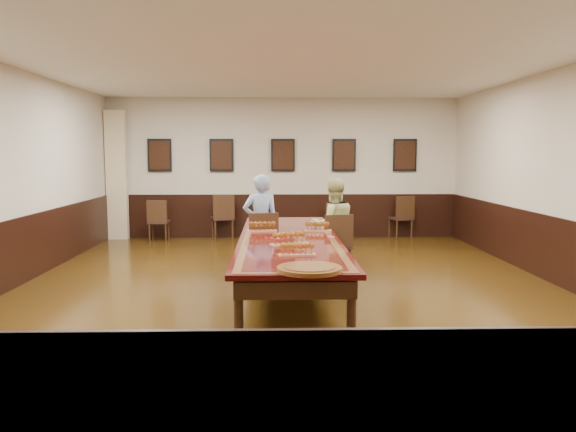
{
  "coord_description": "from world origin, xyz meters",
  "views": [
    {
      "loc": [
        -0.22,
        -7.92,
        1.95
      ],
      "look_at": [
        0.0,
        0.5,
        1.0
      ],
      "focal_mm": 35.0,
      "sensor_mm": 36.0,
      "label": 1
    }
  ],
  "objects_px": {
    "chair_man": "(262,242)",
    "spare_chair_b": "(222,216)",
    "spare_chair_d": "(401,217)",
    "person_man": "(261,223)",
    "chair_woman": "(335,244)",
    "spare_chair_c": "(335,221)",
    "conference_table": "(289,247)",
    "spare_chair_a": "(159,220)",
    "person_woman": "(333,226)",
    "carved_platter": "(310,269)"
  },
  "relations": [
    {
      "from": "spare_chair_a",
      "to": "person_woman",
      "type": "height_order",
      "value": "person_woman"
    },
    {
      "from": "chair_man",
      "to": "conference_table",
      "type": "relative_size",
      "value": 0.2
    },
    {
      "from": "chair_woman",
      "to": "spare_chair_d",
      "type": "height_order",
      "value": "chair_woman"
    },
    {
      "from": "spare_chair_b",
      "to": "person_woman",
      "type": "xyz_separation_m",
      "value": [
        2.13,
        -3.71,
        0.26
      ]
    },
    {
      "from": "chair_man",
      "to": "person_man",
      "type": "xyz_separation_m",
      "value": [
        -0.02,
        0.11,
        0.3
      ]
    },
    {
      "from": "chair_woman",
      "to": "spare_chair_b",
      "type": "xyz_separation_m",
      "value": [
        -2.15,
        3.81,
        0.02
      ]
    },
    {
      "from": "person_woman",
      "to": "carved_platter",
      "type": "bearing_deg",
      "value": 68.97
    },
    {
      "from": "chair_woman",
      "to": "conference_table",
      "type": "relative_size",
      "value": 0.2
    },
    {
      "from": "chair_man",
      "to": "spare_chair_a",
      "type": "height_order",
      "value": "chair_man"
    },
    {
      "from": "conference_table",
      "to": "spare_chair_b",
      "type": "bearing_deg",
      "value": 106.1
    },
    {
      "from": "spare_chair_a",
      "to": "person_man",
      "type": "xyz_separation_m",
      "value": [
        2.34,
        -3.29,
        0.34
      ]
    },
    {
      "from": "spare_chair_a",
      "to": "spare_chair_c",
      "type": "distance_m",
      "value": 3.92
    },
    {
      "from": "chair_man",
      "to": "spare_chair_c",
      "type": "bearing_deg",
      "value": -124.22
    },
    {
      "from": "person_woman",
      "to": "conference_table",
      "type": "xyz_separation_m",
      "value": [
        -0.75,
        -1.08,
        -0.16
      ]
    },
    {
      "from": "spare_chair_b",
      "to": "carved_platter",
      "type": "bearing_deg",
      "value": 87.83
    },
    {
      "from": "spare_chair_a",
      "to": "person_woman",
      "type": "xyz_separation_m",
      "value": [
        3.51,
        -3.41,
        0.31
      ]
    },
    {
      "from": "person_woman",
      "to": "carved_platter",
      "type": "distance_m",
      "value": 3.46
    },
    {
      "from": "spare_chair_b",
      "to": "carved_platter",
      "type": "distance_m",
      "value": 7.28
    },
    {
      "from": "person_man",
      "to": "person_woman",
      "type": "xyz_separation_m",
      "value": [
        1.18,
        -0.11,
        -0.03
      ]
    },
    {
      "from": "person_man",
      "to": "carved_platter",
      "type": "xyz_separation_m",
      "value": [
        0.57,
        -3.51,
        -0.03
      ]
    },
    {
      "from": "person_man",
      "to": "conference_table",
      "type": "xyz_separation_m",
      "value": [
        0.43,
        -1.2,
        -0.19
      ]
    },
    {
      "from": "chair_woman",
      "to": "person_woman",
      "type": "distance_m",
      "value": 0.3
    },
    {
      "from": "spare_chair_c",
      "to": "chair_woman",
      "type": "bearing_deg",
      "value": 91.44
    },
    {
      "from": "spare_chair_d",
      "to": "person_man",
      "type": "bearing_deg",
      "value": 34.75
    },
    {
      "from": "spare_chair_c",
      "to": "person_man",
      "type": "height_order",
      "value": "person_man"
    },
    {
      "from": "person_woman",
      "to": "carved_platter",
      "type": "height_order",
      "value": "person_woman"
    },
    {
      "from": "spare_chair_c",
      "to": "spare_chair_d",
      "type": "relative_size",
      "value": 0.88
    },
    {
      "from": "spare_chair_a",
      "to": "person_woman",
      "type": "relative_size",
      "value": 0.6
    },
    {
      "from": "chair_man",
      "to": "person_woman",
      "type": "height_order",
      "value": "person_woman"
    },
    {
      "from": "spare_chair_c",
      "to": "conference_table",
      "type": "xyz_separation_m",
      "value": [
        -1.16,
        -4.51,
        0.18
      ]
    },
    {
      "from": "chair_woman",
      "to": "spare_chair_a",
      "type": "bearing_deg",
      "value": -55.77
    },
    {
      "from": "spare_chair_a",
      "to": "conference_table",
      "type": "relative_size",
      "value": 0.19
    },
    {
      "from": "person_man",
      "to": "spare_chair_a",
      "type": "bearing_deg",
      "value": -64.26
    },
    {
      "from": "chair_woman",
      "to": "person_man",
      "type": "xyz_separation_m",
      "value": [
        -1.2,
        0.21,
        0.31
      ]
    },
    {
      "from": "person_woman",
      "to": "chair_woman",
      "type": "bearing_deg",
      "value": 90.0
    },
    {
      "from": "person_man",
      "to": "conference_table",
      "type": "distance_m",
      "value": 1.28
    },
    {
      "from": "chair_man",
      "to": "carved_platter",
      "type": "height_order",
      "value": "chair_man"
    },
    {
      "from": "chair_man",
      "to": "spare_chair_b",
      "type": "bearing_deg",
      "value": -84.87
    },
    {
      "from": "conference_table",
      "to": "spare_chair_c",
      "type": "bearing_deg",
      "value": 75.6
    },
    {
      "from": "conference_table",
      "to": "carved_platter",
      "type": "bearing_deg",
      "value": -86.4
    },
    {
      "from": "carved_platter",
      "to": "person_woman",
      "type": "bearing_deg",
      "value": 79.94
    },
    {
      "from": "spare_chair_a",
      "to": "spare_chair_d",
      "type": "height_order",
      "value": "spare_chair_d"
    },
    {
      "from": "chair_man",
      "to": "chair_woman",
      "type": "relative_size",
      "value": 1.02
    },
    {
      "from": "chair_man",
      "to": "spare_chair_d",
      "type": "xyz_separation_m",
      "value": [
        3.12,
        3.74,
        -0.01
      ]
    },
    {
      "from": "spare_chair_b",
      "to": "person_man",
      "type": "distance_m",
      "value": 3.74
    },
    {
      "from": "chair_man",
      "to": "spare_chair_a",
      "type": "distance_m",
      "value": 4.13
    },
    {
      "from": "spare_chair_a",
      "to": "carved_platter",
      "type": "distance_m",
      "value": 7.41
    },
    {
      "from": "chair_man",
      "to": "spare_chair_a",
      "type": "xyz_separation_m",
      "value": [
        -2.35,
        3.4,
        -0.04
      ]
    },
    {
      "from": "person_woman",
      "to": "conference_table",
      "type": "distance_m",
      "value": 1.33
    },
    {
      "from": "chair_woman",
      "to": "person_woman",
      "type": "xyz_separation_m",
      "value": [
        -0.02,
        0.1,
        0.28
      ]
    }
  ]
}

